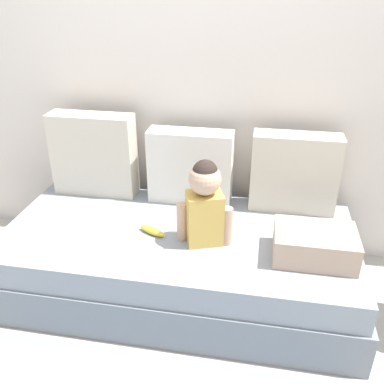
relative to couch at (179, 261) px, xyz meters
name	(u,v)px	position (x,y,z in m)	size (l,w,h in m)	color
ground_plane	(179,288)	(0.00, 0.00, -0.20)	(12.00, 12.00, 0.00)	#B2ADA3
back_wall	(197,75)	(0.00, 0.61, 0.94)	(5.20, 0.10, 2.28)	silver
couch	(179,261)	(0.00, 0.00, 0.00)	(2.00, 0.95, 0.41)	gray
throw_pillow_left	(94,155)	(-0.62, 0.38, 0.47)	(0.53, 0.16, 0.52)	beige
throw_pillow_center	(190,167)	(0.00, 0.38, 0.43)	(0.51, 0.16, 0.45)	silver
throw_pillow_right	(294,173)	(0.62, 0.38, 0.44)	(0.50, 0.16, 0.47)	beige
toddler	(205,201)	(0.16, -0.07, 0.45)	(0.30, 0.19, 0.47)	gold
banana	(152,231)	(-0.13, -0.06, 0.23)	(0.17, 0.04, 0.04)	yellow
folded_blanket	(315,245)	(0.72, -0.12, 0.28)	(0.40, 0.28, 0.15)	tan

